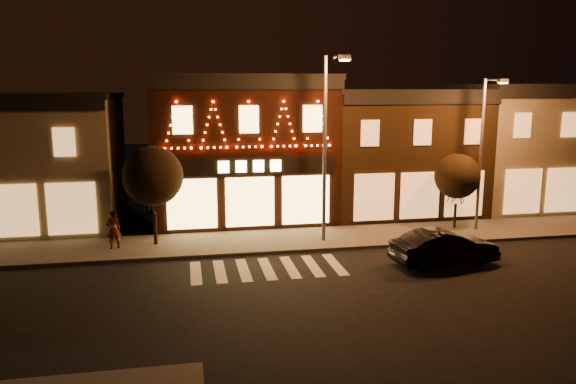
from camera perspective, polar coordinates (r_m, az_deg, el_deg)
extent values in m
plane|color=black|center=(19.99, -0.43, -11.54)|extent=(120.00, 120.00, 0.00)
cube|color=#47423D|center=(27.77, 0.68, -4.95)|extent=(44.00, 4.00, 0.15)
cube|color=#7B6F57|center=(33.89, -27.29, 2.61)|extent=(12.00, 8.00, 7.00)
cube|color=black|center=(32.58, -4.86, 4.37)|extent=(10.00, 8.00, 8.00)
cube|color=black|center=(32.39, -4.97, 11.69)|extent=(10.20, 8.20, 0.30)
cube|color=black|center=(28.36, -4.12, 11.04)|extent=(10.00, 0.25, 0.50)
cube|color=black|center=(28.58, -3.99, 2.69)|extent=(9.00, 0.15, 0.90)
cube|color=#FFD87F|center=(28.48, -3.97, 2.67)|extent=(3.40, 0.08, 0.60)
cube|color=#352312|center=(34.89, 10.91, 3.98)|extent=(9.00, 8.00, 7.20)
cube|color=black|center=(34.66, 11.13, 10.14)|extent=(9.20, 8.20, 0.30)
cube|color=black|center=(30.94, 13.90, 9.25)|extent=(9.00, 0.25, 0.50)
cube|color=#7B6F57|center=(39.08, 23.32, 4.22)|extent=(9.00, 8.00, 7.50)
cube|color=black|center=(38.89, 23.75, 9.93)|extent=(9.20, 8.20, 0.30)
cube|color=black|center=(35.61, 27.39, 9.01)|extent=(9.00, 0.25, 0.50)
cylinder|color=#59595E|center=(26.62, 3.81, 4.29)|extent=(0.18, 0.18, 8.91)
cylinder|color=#59595E|center=(25.70, 4.87, 13.75)|extent=(0.51, 1.76, 0.11)
cube|color=#59595E|center=(24.92, 5.87, 13.70)|extent=(0.61, 0.43, 0.20)
cube|color=orange|center=(24.91, 5.87, 13.42)|extent=(0.46, 0.31, 0.06)
cylinder|color=#59595E|center=(30.50, 19.30, 3.59)|extent=(0.16, 0.16, 7.92)
cylinder|color=#59595E|center=(29.63, 20.55, 10.81)|extent=(0.12, 1.58, 0.10)
cube|color=#59595E|center=(28.96, 21.38, 10.68)|extent=(0.50, 0.28, 0.18)
cube|color=orange|center=(28.96, 21.36, 10.46)|extent=(0.38, 0.20, 0.05)
cylinder|color=black|center=(27.30, -13.57, -3.68)|extent=(0.18, 0.18, 1.56)
sphere|color=black|center=(26.79, -13.81, 1.63)|extent=(2.85, 2.85, 2.85)
cylinder|color=black|center=(31.04, 16.89, -2.35)|extent=(0.14, 0.14, 1.31)
sphere|color=black|center=(30.64, 17.11, 1.57)|extent=(2.40, 2.40, 2.40)
imported|color=black|center=(24.94, 15.88, -5.54)|extent=(4.82, 2.16, 1.54)
imported|color=gray|center=(27.10, -17.59, -3.72)|extent=(0.77, 0.63, 1.80)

